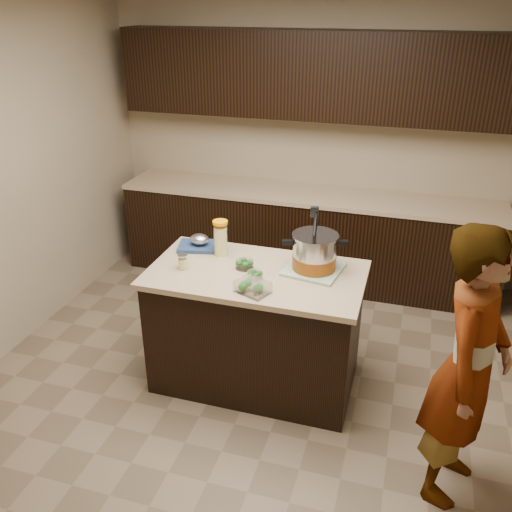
{
  "coord_description": "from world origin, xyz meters",
  "views": [
    {
      "loc": [
        0.94,
        -3.11,
        2.59
      ],
      "look_at": [
        0.0,
        0.0,
        1.02
      ],
      "focal_mm": 38.0,
      "sensor_mm": 36.0,
      "label": 1
    }
  ],
  "objects_px": {
    "lemonade_pitcher": "(221,239)",
    "person": "(468,369)",
    "stock_pot": "(314,254)",
    "island": "(256,328)"
  },
  "relations": [
    {
      "from": "lemonade_pitcher",
      "to": "person",
      "type": "relative_size",
      "value": 0.16
    },
    {
      "from": "person",
      "to": "island",
      "type": "bearing_deg",
      "value": 83.38
    },
    {
      "from": "lemonade_pitcher",
      "to": "stock_pot",
      "type": "bearing_deg",
      "value": -4.32
    },
    {
      "from": "island",
      "to": "lemonade_pitcher",
      "type": "relative_size",
      "value": 5.66
    },
    {
      "from": "island",
      "to": "stock_pot",
      "type": "bearing_deg",
      "value": 20.14
    },
    {
      "from": "lemonade_pitcher",
      "to": "person",
      "type": "xyz_separation_m",
      "value": [
        1.66,
        -0.77,
        -0.2
      ]
    },
    {
      "from": "person",
      "to": "stock_pot",
      "type": "bearing_deg",
      "value": 70.41
    },
    {
      "from": "stock_pot",
      "to": "person",
      "type": "bearing_deg",
      "value": -52.47
    },
    {
      "from": "island",
      "to": "person",
      "type": "xyz_separation_m",
      "value": [
        1.34,
        -0.59,
        0.37
      ]
    },
    {
      "from": "stock_pot",
      "to": "person",
      "type": "height_order",
      "value": "person"
    }
  ]
}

